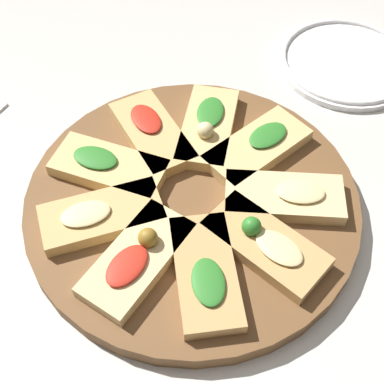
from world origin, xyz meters
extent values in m
plane|color=beige|center=(0.00, 0.00, 0.00)|extent=(3.00, 3.00, 0.00)
cylinder|color=brown|center=(0.00, 0.00, 0.01)|extent=(0.43, 0.43, 0.02)
cube|color=tan|center=(-0.06, -0.10, 0.03)|extent=(0.13, 0.16, 0.02)
ellipsoid|color=red|center=(-0.07, -0.12, 0.05)|extent=(0.06, 0.07, 0.01)
cube|color=#DBB775|center=(0.02, -0.11, 0.03)|extent=(0.10, 0.16, 0.02)
ellipsoid|color=#2D7A28|center=(0.03, -0.13, 0.05)|extent=(0.05, 0.07, 0.01)
cube|color=tan|center=(0.09, -0.07, 0.03)|extent=(0.16, 0.15, 0.02)
ellipsoid|color=beige|center=(0.11, -0.09, 0.05)|extent=(0.07, 0.07, 0.01)
cube|color=#E5C689|center=(0.12, 0.00, 0.03)|extent=(0.15, 0.07, 0.02)
ellipsoid|color=red|center=(0.14, 0.00, 0.05)|extent=(0.06, 0.04, 0.01)
sphere|color=olive|center=(0.09, 0.00, 0.05)|extent=(0.02, 0.02, 0.02)
cube|color=tan|center=(0.09, 0.08, 0.03)|extent=(0.16, 0.15, 0.02)
ellipsoid|color=#2D7A28|center=(0.10, 0.09, 0.05)|extent=(0.07, 0.07, 0.01)
cube|color=tan|center=(0.02, 0.12, 0.03)|extent=(0.09, 0.16, 0.02)
ellipsoid|color=beige|center=(0.02, 0.13, 0.05)|extent=(0.05, 0.07, 0.01)
sphere|color=#2D7A28|center=(0.02, 0.09, 0.05)|extent=(0.02, 0.02, 0.02)
cube|color=#E5C689|center=(-0.06, 0.10, 0.03)|extent=(0.13, 0.16, 0.02)
ellipsoid|color=beige|center=(-0.07, 0.12, 0.05)|extent=(0.06, 0.07, 0.01)
cube|color=#DBB775|center=(-0.11, 0.03, 0.03)|extent=(0.16, 0.11, 0.02)
ellipsoid|color=#2D7A28|center=(-0.13, 0.04, 0.05)|extent=(0.07, 0.05, 0.01)
cube|color=#DBB775|center=(-0.11, -0.04, 0.03)|extent=(0.16, 0.12, 0.02)
ellipsoid|color=#2D7A28|center=(-0.13, -0.05, 0.05)|extent=(0.07, 0.06, 0.01)
sphere|color=beige|center=(-0.09, -0.04, 0.05)|extent=(0.02, 0.02, 0.02)
cylinder|color=white|center=(-0.38, 0.06, 0.01)|extent=(0.23, 0.23, 0.01)
torus|color=white|center=(-0.38, 0.06, 0.01)|extent=(0.22, 0.22, 0.01)
camera|label=1|loc=(0.35, 0.23, 0.57)|focal=50.00mm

